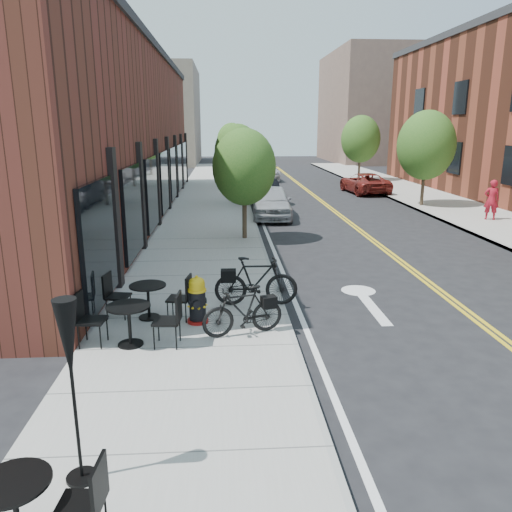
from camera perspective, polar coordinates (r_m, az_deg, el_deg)
name	(u,v)px	position (r m, az deg, el deg)	size (l,w,h in m)	color
ground	(298,350)	(9.33, 4.85, -10.67)	(120.00, 120.00, 0.00)	black
sidewalk_near	(206,234)	(18.76, -5.72, 2.51)	(4.00, 70.00, 0.12)	#9E9B93
building_near	(102,137)	(22.93, -17.21, 12.82)	(5.00, 28.00, 7.00)	#4C2418
bg_building_left	(160,116)	(56.74, -10.87, 15.43)	(8.00, 14.00, 10.00)	#726656
bg_building_right	(374,108)	(60.88, 13.36, 16.18)	(10.00, 16.00, 12.00)	brown
tree_near_a	(244,167)	(17.40, -1.36, 10.11)	(2.20, 2.20, 3.81)	#382B1E
tree_near_b	(238,152)	(25.37, -2.13, 11.78)	(2.30, 2.30, 3.98)	#382B1E
tree_near_c	(234,149)	(33.37, -2.53, 12.15)	(2.10, 2.10, 3.67)	#382B1E
tree_near_d	(232,141)	(41.36, -2.78, 12.99)	(2.40, 2.40, 4.11)	#382B1E
tree_far_b	(426,145)	(26.29, 18.87, 11.88)	(2.80, 2.80, 4.62)	#382B1E
tree_far_c	(361,139)	(37.67, 11.86, 12.95)	(2.80, 2.80, 4.62)	#382B1E
fire_hydrant	(197,300)	(10.12, -6.72, -5.06)	(0.51, 0.51, 0.99)	maroon
bicycle_left	(243,311)	(9.48, -1.52, -6.28)	(0.45, 1.59, 0.95)	black
bicycle_right	(256,281)	(10.98, 0.02, -2.89)	(0.52, 1.84, 1.10)	black
bistro_set_a	(15,503)	(5.67, -25.83, -24.06)	(1.65, 0.76, 0.88)	black
bistro_set_b	(129,319)	(9.31, -14.30, -7.02)	(1.85, 0.85, 0.99)	black
bistro_set_c	(148,296)	(10.50, -12.22, -4.53)	(1.77, 0.87, 0.94)	black
patio_umbrella	(69,353)	(5.70, -20.55, -10.39)	(0.35, 0.35, 2.15)	black
parked_car_a	(272,202)	(22.25, 1.80, 6.20)	(1.68, 4.18, 1.43)	#A3A6AB
parked_car_b	(264,192)	(26.22, 0.96, 7.36)	(1.39, 3.97, 1.31)	black
parked_car_c	(262,170)	(38.21, 0.70, 9.84)	(2.18, 5.36, 1.55)	#B3B2B7
parked_car_far	(364,183)	(31.30, 12.29, 8.15)	(2.05, 4.44, 1.23)	maroon
pedestrian	(492,200)	(23.36, 25.32, 5.83)	(0.62, 0.40, 1.69)	maroon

